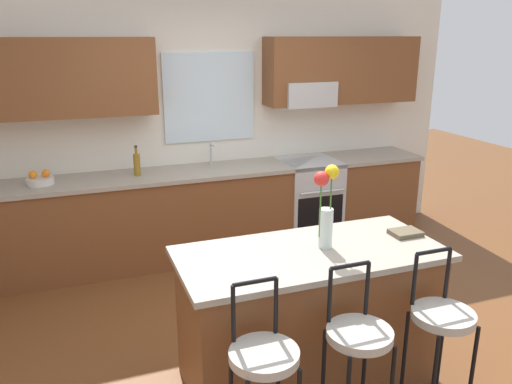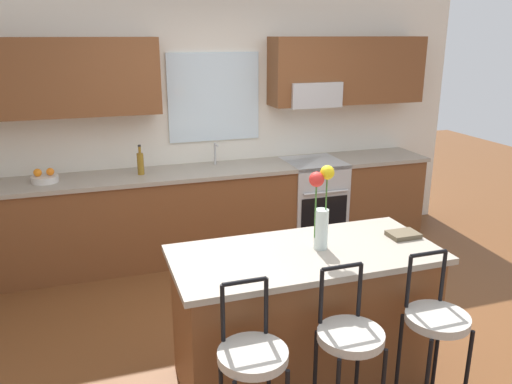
{
  "view_description": "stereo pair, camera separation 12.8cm",
  "coord_description": "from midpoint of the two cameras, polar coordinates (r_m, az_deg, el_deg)",
  "views": [
    {
      "loc": [
        -1.4,
        -3.19,
        2.23
      ],
      "look_at": [
        -0.02,
        0.55,
        1.0
      ],
      "focal_mm": 36.1,
      "sensor_mm": 36.0,
      "label": 1
    },
    {
      "loc": [
        -1.27,
        -3.23,
        2.23
      ],
      "look_at": [
        -0.02,
        0.55,
        1.0
      ],
      "focal_mm": 36.1,
      "sensor_mm": 36.0,
      "label": 2
    }
  ],
  "objects": [
    {
      "name": "bottle_olive_oil",
      "position": [
        5.08,
        -13.77,
        3.05
      ],
      "size": [
        0.06,
        0.06,
        0.29
      ],
      "color": "olive",
      "rests_on": "counter_run"
    },
    {
      "name": "bar_stool_middle",
      "position": [
        2.94,
        9.99,
        -16.01
      ],
      "size": [
        0.36,
        0.36,
        1.04
      ],
      "color": "black",
      "rests_on": "ground"
    },
    {
      "name": "flower_vase",
      "position": [
        3.23,
        6.63,
        -1.64
      ],
      "size": [
        0.16,
        0.1,
        0.54
      ],
      "color": "silver",
      "rests_on": "kitchen_island"
    },
    {
      "name": "ground_plane",
      "position": [
        4.13,
        2.08,
        -15.53
      ],
      "size": [
        14.0,
        14.0,
        0.0
      ],
      "primitive_type": "plane",
      "color": "brown"
    },
    {
      "name": "counter_run",
      "position": [
        5.39,
        -4.72,
        -2.03
      ],
      "size": [
        4.56,
        0.64,
        0.92
      ],
      "color": "brown",
      "rests_on": "ground"
    },
    {
      "name": "fruit_bowl_oranges",
      "position": [
        5.08,
        -23.49,
        1.26
      ],
      "size": [
        0.24,
        0.24,
        0.13
      ],
      "color": "silver",
      "rests_on": "counter_run"
    },
    {
      "name": "sink_faucet",
      "position": [
        5.35,
        -5.65,
        4.44
      ],
      "size": [
        0.02,
        0.13,
        0.23
      ],
      "color": "#B7BABC",
      "rests_on": "counter_run"
    },
    {
      "name": "cookbook",
      "position": [
        3.63,
        15.26,
        -4.39
      ],
      "size": [
        0.2,
        0.15,
        0.03
      ],
      "primitive_type": "cube",
      "color": "brown",
      "rests_on": "kitchen_island"
    },
    {
      "name": "oven_range",
      "position": [
        5.7,
        5.17,
        -1.01
      ],
      "size": [
        0.6,
        0.64,
        0.92
      ],
      "color": "#B7BABC",
      "rests_on": "ground"
    },
    {
      "name": "bar_stool_far",
      "position": [
        3.22,
        18.76,
        -13.56
      ],
      "size": [
        0.36,
        0.36,
        1.04
      ],
      "color": "black",
      "rests_on": "ground"
    },
    {
      "name": "back_wall_assembly",
      "position": [
        5.42,
        -5.61,
        9.43
      ],
      "size": [
        5.6,
        0.5,
        2.7
      ],
      "color": "silver",
      "rests_on": "ground"
    },
    {
      "name": "bar_stool_near",
      "position": [
        2.74,
        -0.57,
        -18.43
      ],
      "size": [
        0.36,
        0.36,
        1.04
      ],
      "color": "black",
      "rests_on": "ground"
    },
    {
      "name": "kitchen_island",
      "position": [
        3.48,
        4.78,
        -13.42
      ],
      "size": [
        1.69,
        0.78,
        0.92
      ],
      "color": "brown",
      "rests_on": "ground"
    }
  ]
}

